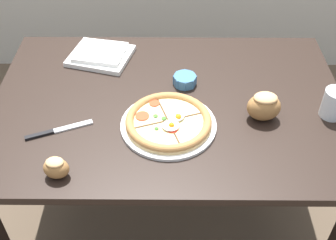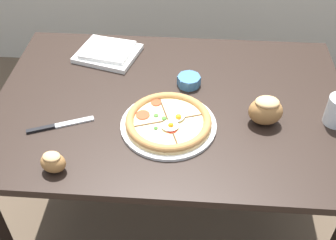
# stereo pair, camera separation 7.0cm
# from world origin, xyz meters

# --- Properties ---
(ground_plane) EXTENTS (12.00, 12.00, 0.00)m
(ground_plane) POSITION_xyz_m (0.00, 0.00, 0.00)
(ground_plane) COLOR brown
(dining_table) EXTENTS (1.30, 0.89, 0.72)m
(dining_table) POSITION_xyz_m (0.00, 0.00, 0.63)
(dining_table) COLOR black
(dining_table) RESTS_ON ground_plane
(pizza) EXTENTS (0.33, 0.33, 0.05)m
(pizza) POSITION_xyz_m (-0.00, -0.14, 0.74)
(pizza) COLOR white
(pizza) RESTS_ON dining_table
(ramekin_bowl) EXTENTS (0.09, 0.09, 0.04)m
(ramekin_bowl) POSITION_xyz_m (0.06, 0.10, 0.74)
(ramekin_bowl) COLOR teal
(ramekin_bowl) RESTS_ON dining_table
(napkin_folded) EXTENTS (0.29, 0.26, 0.04)m
(napkin_folded) POSITION_xyz_m (-0.28, 0.28, 0.74)
(napkin_folded) COLOR white
(napkin_folded) RESTS_ON dining_table
(bread_piece_near) EXTENTS (0.12, 0.09, 0.10)m
(bread_piece_near) POSITION_xyz_m (0.33, -0.09, 0.78)
(bread_piece_near) COLOR #A3703D
(bread_piece_near) RESTS_ON dining_table
(bread_piece_mid) EXTENTS (0.09, 0.07, 0.07)m
(bread_piece_mid) POSITION_xyz_m (-0.34, -0.36, 0.76)
(bread_piece_mid) COLOR #A3703D
(bread_piece_mid) RESTS_ON dining_table
(knife_main) EXTENTS (0.22, 0.10, 0.01)m
(knife_main) POSITION_xyz_m (-0.37, -0.16, 0.73)
(knife_main) COLOR silver
(knife_main) RESTS_ON dining_table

